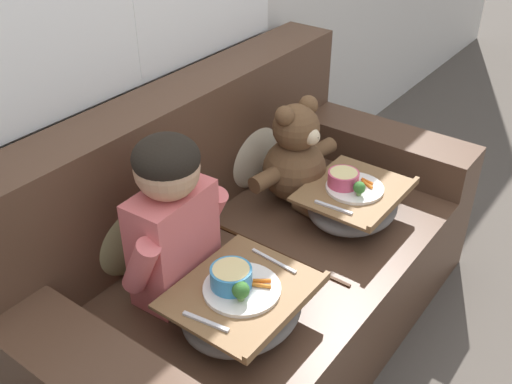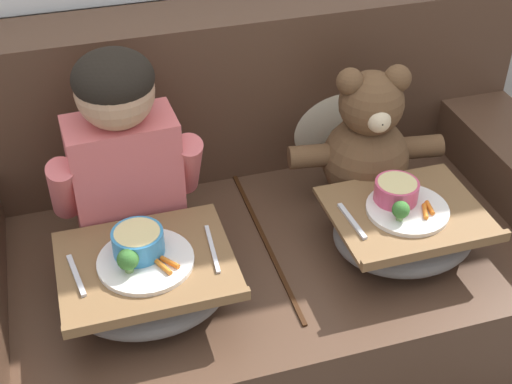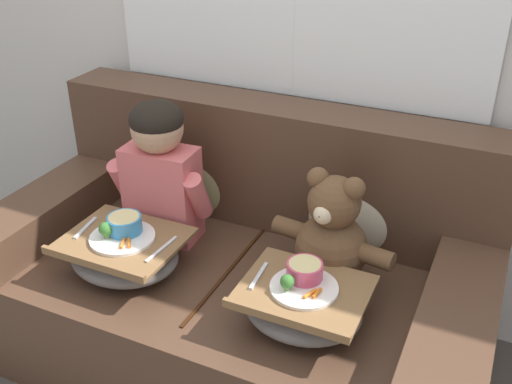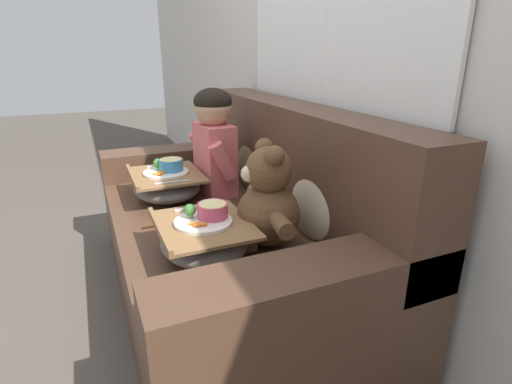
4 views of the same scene
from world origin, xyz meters
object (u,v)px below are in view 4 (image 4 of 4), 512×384
object	(u,v)px
couch	(238,234)
child_figure	(214,137)
throw_pillow_behind_teddy	(318,195)
lap_tray_teddy	(204,238)
lap_tray_child	(167,184)
throw_pillow_behind_child	(253,157)
teddy_bear	(267,202)

from	to	relation	value
couch	child_figure	distance (m)	0.53
couch	throw_pillow_behind_teddy	bearing A→B (deg)	33.61
child_figure	lap_tray_teddy	world-z (taller)	child_figure
child_figure	lap_tray_child	bearing A→B (deg)	-90.18
lap_tray_child	lap_tray_teddy	distance (m)	0.67
lap_tray_child	couch	bearing A→B (deg)	37.49
child_figure	lap_tray_teddy	size ratio (longest dim) A/B	1.41
throw_pillow_behind_teddy	lap_tray_child	bearing A→B (deg)	-144.40
throw_pillow_behind_teddy	child_figure	xyz separation A→B (m)	(-0.67, -0.22, 0.13)
throw_pillow_behind_teddy	child_figure	distance (m)	0.72
lap_tray_teddy	couch	bearing A→B (deg)	142.39
throw_pillow_behind_teddy	lap_tray_teddy	distance (m)	0.49
couch	throw_pillow_behind_child	size ratio (longest dim) A/B	4.78
throw_pillow_behind_teddy	teddy_bear	xyz separation A→B (m)	(-0.00, -0.23, 0.00)
throw_pillow_behind_teddy	teddy_bear	world-z (taller)	teddy_bear
throw_pillow_behind_child	child_figure	size ratio (longest dim) A/B	0.68
couch	throw_pillow_behind_child	distance (m)	0.49
throw_pillow_behind_child	teddy_bear	size ratio (longest dim) A/B	0.84
throw_pillow_behind_child	child_figure	distance (m)	0.26
lap_tray_child	lap_tray_teddy	world-z (taller)	lap_tray_child
teddy_bear	lap_tray_child	bearing A→B (deg)	-159.12
teddy_bear	lap_tray_child	distance (m)	0.73
child_figure	couch	bearing A→B (deg)	-0.46
throw_pillow_behind_teddy	child_figure	bearing A→B (deg)	-161.82
throw_pillow_behind_child	lap_tray_child	size ratio (longest dim) A/B	0.91
throw_pillow_behind_child	lap_tray_child	xyz separation A→B (m)	(-0.00, -0.48, -0.09)
couch	child_figure	xyz separation A→B (m)	(-0.34, 0.00, 0.41)
couch	teddy_bear	world-z (taller)	couch
lap_tray_teddy	teddy_bear	bearing A→B (deg)	89.97
throw_pillow_behind_child	throw_pillow_behind_teddy	xyz separation A→B (m)	(0.67, -0.00, 0.00)
couch	teddy_bear	xyz separation A→B (m)	(0.34, -0.00, 0.28)
child_figure	lap_tray_teddy	xyz separation A→B (m)	(0.67, -0.26, -0.23)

